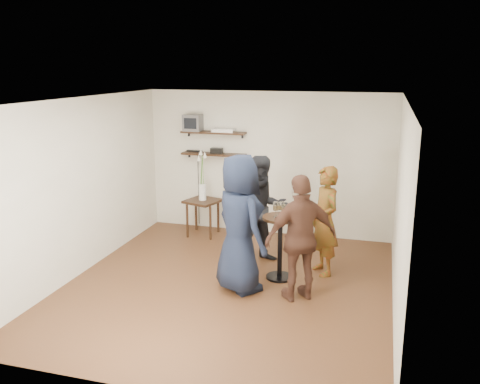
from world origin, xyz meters
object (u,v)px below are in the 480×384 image
Objects in this scene: crt_monitor at (193,123)px; person_brown at (301,238)px; dvd_deck at (224,130)px; radio at (217,151)px; person_navy at (239,224)px; person_plaid at (325,221)px; drinks_table at (280,239)px; person_dark at (263,210)px; side_table at (203,206)px.

crt_monitor is 0.19× the size of person_brown.
dvd_deck is 0.41m from radio.
person_brown is (0.85, -0.05, -0.11)m from person_navy.
radio is 0.12× the size of person_navy.
radio is 0.13× the size of person_plaid.
dvd_deck is 0.21× the size of person_navy.
dvd_deck is at bearing 127.28° from drinks_table.
person_plaid is 1.39m from person_navy.
dvd_deck is at bearing -87.58° from person_brown.
radio is 1.91m from person_dark.
drinks_table is (1.75, -1.55, 0.05)m from side_table.
crt_monitor is 0.67m from radio.
side_table is 0.36× the size of person_navy.
person_dark reaches higher than radio.
crt_monitor reaches higher than drinks_table.
side_table is 2.63m from person_plaid.
person_plaid is (2.34, -1.18, 0.26)m from side_table.
person_dark is at bearing -51.70° from dvd_deck.
radio is 0.13× the size of person_dark.
person_navy reaches higher than drinks_table.
dvd_deck is 0.23× the size of person_dark.
side_table is (0.29, -0.35, -1.47)m from crt_monitor.
drinks_table is 0.74m from person_dark.
person_navy is (1.29, -2.07, 0.40)m from side_table.
side_table is at bearing 138.49° from drinks_table.
person_navy is (-0.06, -1.09, 0.10)m from person_dark.
dvd_deck is 1.82× the size of radio.
person_brown is (0.39, -0.58, 0.24)m from drinks_table.
person_plaid reaches higher than side_table.
dvd_deck is (0.59, 0.00, -0.12)m from crt_monitor.
dvd_deck reaches higher than person_brown.
person_dark reaches higher than person_brown.
person_dark is (1.35, -0.98, 0.30)m from side_table.
person_navy is at bearing -128.09° from person_dark.
person_navy reaches higher than person_plaid.
person_brown reaches higher than person_plaid.
crt_monitor is at bearing -79.72° from person_brown.
dvd_deck is 1.42m from side_table.
person_dark is 1.01× the size of person_brown.
person_plaid is 1.01m from person_dark.
person_plaid is (2.63, -1.53, -1.20)m from crt_monitor.
crt_monitor is at bearing -152.31° from person_plaid.
drinks_table is at bearing -52.72° from dvd_deck.
radio is 1.04m from side_table.
dvd_deck reaches higher than side_table.
person_brown is (0.79, -1.15, -0.00)m from person_dark.
crt_monitor is 0.60m from dvd_deck.
person_navy is at bearing -56.94° from crt_monitor.
radio is at bearing -85.48° from person_brown.
person_navy is (1.13, -2.42, -0.56)m from radio.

